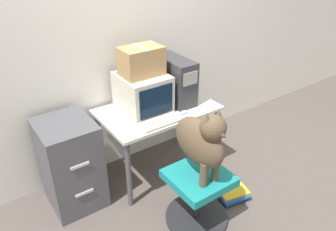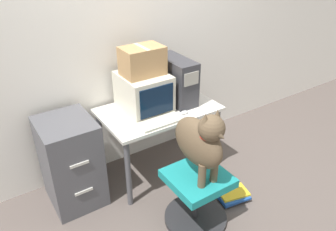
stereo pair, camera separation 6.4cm
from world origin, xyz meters
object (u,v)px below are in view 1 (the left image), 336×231
office_chair (198,195)px  dog (202,140)px  filing_cabinet (71,164)px  book_stack_floor (233,194)px  pc_tower (174,80)px  crt_monitor (143,92)px  cardboard_box (141,61)px  keyboard (160,122)px

office_chair → dog: dog is taller
filing_cabinet → book_stack_floor: filing_cabinet is taller
pc_tower → filing_cabinet: bearing=179.7°
pc_tower → dog: (-0.35, -0.83, -0.12)m
crt_monitor → dog: 0.86m
crt_monitor → book_stack_floor: (0.43, -0.84, -0.85)m
book_stack_floor → cardboard_box: bearing=117.2°
crt_monitor → filing_cabinet: size_ratio=0.57×
crt_monitor → cardboard_box: cardboard_box is taller
crt_monitor → book_stack_floor: 1.27m
filing_cabinet → cardboard_box: cardboard_box is taller
cardboard_box → keyboard: bearing=-93.9°
office_chair → book_stack_floor: (0.44, 0.00, -0.22)m
crt_monitor → dog: dog is taller
crt_monitor → keyboard: 0.36m
filing_cabinet → cardboard_box: (0.77, 0.02, 0.78)m
office_chair → filing_cabinet: size_ratio=0.65×
keyboard → dog: dog is taller
office_chair → filing_cabinet: 1.14m
cardboard_box → office_chair: bearing=-90.2°
crt_monitor → book_stack_floor: crt_monitor is taller
keyboard → book_stack_floor: (0.46, -0.52, -0.69)m
dog → filing_cabinet: bearing=132.4°
book_stack_floor → dog: bearing=-178.7°
dog → keyboard: bearing=92.1°
crt_monitor → keyboard: crt_monitor is taller
crt_monitor → dog: (-0.00, -0.85, -0.07)m
pc_tower → filing_cabinet: (-1.12, 0.01, -0.53)m
book_stack_floor → keyboard: bearing=131.2°
keyboard → cardboard_box: size_ratio=1.10×
filing_cabinet → keyboard: bearing=-22.3°
office_chair → keyboard: bearing=92.1°
dog → crt_monitor: bearing=89.8°
crt_monitor → office_chair: (-0.00, -0.84, -0.63)m
office_chair → cardboard_box: cardboard_box is taller
filing_cabinet → crt_monitor: bearing=1.1°
pc_tower → keyboard: size_ratio=1.22×
pc_tower → filing_cabinet: 1.23m
dog → filing_cabinet: 1.21m
keyboard → dog: (0.02, -0.53, 0.09)m
office_chair → cardboard_box: size_ratio=1.46×
pc_tower → filing_cabinet: pc_tower is taller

